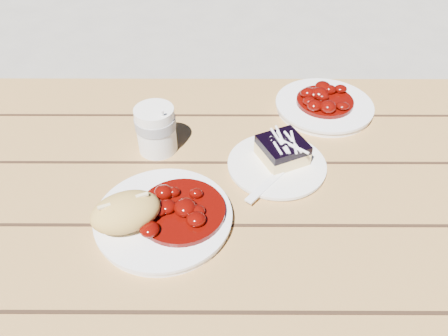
{
  "coord_description": "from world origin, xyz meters",
  "views": [
    {
      "loc": [
        0.32,
        -0.56,
        1.31
      ],
      "look_at": [
        0.31,
        -0.0,
        0.81
      ],
      "focal_mm": 35.0,
      "sensor_mm": 36.0,
      "label": 1
    }
  ],
  "objects_px": {
    "bread_roll": "(126,212)",
    "blueberry_cake": "(282,150)",
    "main_plate": "(164,218)",
    "picnic_table": "(71,247)",
    "second_plate": "(324,106)",
    "coffee_cup": "(156,130)",
    "dessert_plate": "(277,166)"
  },
  "relations": [
    {
      "from": "main_plate",
      "to": "bread_roll",
      "type": "distance_m",
      "value": 0.07
    },
    {
      "from": "main_plate",
      "to": "second_plate",
      "type": "height_order",
      "value": "same"
    },
    {
      "from": "picnic_table",
      "to": "dessert_plate",
      "type": "height_order",
      "value": "dessert_plate"
    },
    {
      "from": "picnic_table",
      "to": "second_plate",
      "type": "xyz_separation_m",
      "value": [
        0.54,
        0.27,
        0.17
      ]
    },
    {
      "from": "bread_roll",
      "to": "blueberry_cake",
      "type": "relative_size",
      "value": 1.07
    },
    {
      "from": "bread_roll",
      "to": "blueberry_cake",
      "type": "height_order",
      "value": "bread_roll"
    },
    {
      "from": "main_plate",
      "to": "second_plate",
      "type": "distance_m",
      "value": 0.47
    },
    {
      "from": "bread_roll",
      "to": "coffee_cup",
      "type": "xyz_separation_m",
      "value": [
        0.02,
        0.21,
        0.0
      ]
    },
    {
      "from": "bread_roll",
      "to": "coffee_cup",
      "type": "distance_m",
      "value": 0.22
    },
    {
      "from": "bread_roll",
      "to": "picnic_table",
      "type": "bearing_deg",
      "value": 150.15
    },
    {
      "from": "dessert_plate",
      "to": "second_plate",
      "type": "relative_size",
      "value": 0.86
    },
    {
      "from": "main_plate",
      "to": "picnic_table",
      "type": "bearing_deg",
      "value": 161.6
    },
    {
      "from": "picnic_table",
      "to": "second_plate",
      "type": "distance_m",
      "value": 0.62
    },
    {
      "from": "bread_roll",
      "to": "blueberry_cake",
      "type": "xyz_separation_m",
      "value": [
        0.27,
        0.17,
        -0.01
      ]
    },
    {
      "from": "dessert_plate",
      "to": "blueberry_cake",
      "type": "distance_m",
      "value": 0.03
    },
    {
      "from": "coffee_cup",
      "to": "bread_roll",
      "type": "bearing_deg",
      "value": -96.11
    },
    {
      "from": "second_plate",
      "to": "picnic_table",
      "type": "bearing_deg",
      "value": -153.82
    },
    {
      "from": "picnic_table",
      "to": "second_plate",
      "type": "bearing_deg",
      "value": 26.18
    },
    {
      "from": "coffee_cup",
      "to": "second_plate",
      "type": "bearing_deg",
      "value": 21.59
    },
    {
      "from": "main_plate",
      "to": "dessert_plate",
      "type": "distance_m",
      "value": 0.24
    },
    {
      "from": "main_plate",
      "to": "bread_roll",
      "type": "xyz_separation_m",
      "value": [
        -0.06,
        -0.02,
        0.04
      ]
    },
    {
      "from": "main_plate",
      "to": "blueberry_cake",
      "type": "relative_size",
      "value": 2.12
    },
    {
      "from": "main_plate",
      "to": "bread_roll",
      "type": "height_order",
      "value": "bread_roll"
    },
    {
      "from": "blueberry_cake",
      "to": "coffee_cup",
      "type": "relative_size",
      "value": 1.11
    },
    {
      "from": "picnic_table",
      "to": "blueberry_cake",
      "type": "relative_size",
      "value": 18.9
    },
    {
      "from": "main_plate",
      "to": "coffee_cup",
      "type": "bearing_deg",
      "value": 99.34
    },
    {
      "from": "second_plate",
      "to": "coffee_cup",
      "type": "bearing_deg",
      "value": -158.41
    },
    {
      "from": "dessert_plate",
      "to": "blueberry_cake",
      "type": "height_order",
      "value": "blueberry_cake"
    },
    {
      "from": "main_plate",
      "to": "blueberry_cake",
      "type": "height_order",
      "value": "blueberry_cake"
    },
    {
      "from": "dessert_plate",
      "to": "second_plate",
      "type": "distance_m",
      "value": 0.23
    },
    {
      "from": "main_plate",
      "to": "bread_roll",
      "type": "bearing_deg",
      "value": -160.02
    },
    {
      "from": "dessert_plate",
      "to": "coffee_cup",
      "type": "height_order",
      "value": "coffee_cup"
    }
  ]
}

